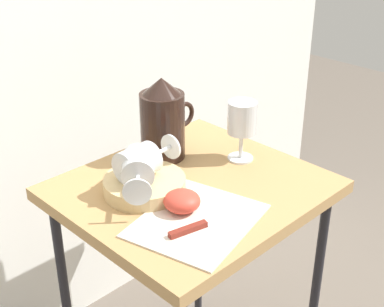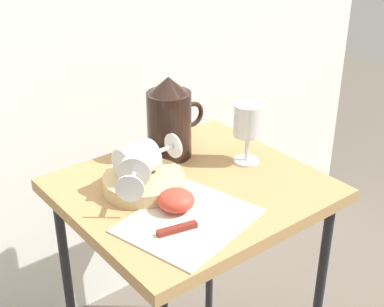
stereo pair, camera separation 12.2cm
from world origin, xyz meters
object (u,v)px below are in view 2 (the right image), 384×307
object	(u,v)px
pitcher	(170,124)
apple_half_left	(176,200)
knife	(192,225)
table	(192,208)
basket_tray	(144,182)
wine_glass_upright	(248,123)
wine_glass_tipped_far	(139,159)
wine_glass_tipped_near	(136,165)

from	to	relation	value
pitcher	apple_half_left	distance (m)	0.27
apple_half_left	knife	size ratio (longest dim) A/B	0.37
table	basket_tray	distance (m)	0.14
table	knife	bearing A→B (deg)	-128.28
pitcher	wine_glass_upright	bearing A→B (deg)	-49.37
basket_tray	knife	size ratio (longest dim) A/B	0.87
wine_glass_upright	knife	distance (m)	0.33
basket_tray	wine_glass_upright	size ratio (longest dim) A/B	1.21
pitcher	apple_half_left	bearing A→B (deg)	-123.47
pitcher	wine_glass_tipped_far	bearing A→B (deg)	-149.65
wine_glass_tipped_far	apple_half_left	world-z (taller)	wine_glass_tipped_far
wine_glass_tipped_near	apple_half_left	bearing A→B (deg)	-77.74
pitcher	apple_half_left	xyz separation A→B (m)	(-0.14, -0.22, -0.06)
apple_half_left	pitcher	bearing A→B (deg)	56.53
wine_glass_tipped_far	knife	distance (m)	0.21
pitcher	wine_glass_upright	distance (m)	0.19
table	apple_half_left	size ratio (longest dim) A/B	8.63
wine_glass_upright	wine_glass_tipped_near	size ratio (longest dim) A/B	0.96
pitcher	knife	size ratio (longest dim) A/B	0.98
basket_tray	pitcher	distance (m)	0.19
table	basket_tray	xyz separation A→B (m)	(-0.10, 0.05, 0.08)
basket_tray	knife	distance (m)	0.19
table	wine_glass_tipped_far	bearing A→B (deg)	147.70
wine_glass_tipped_near	apple_half_left	size ratio (longest dim) A/B	2.02
basket_tray	wine_glass_tipped_near	world-z (taller)	wine_glass_tipped_near
wine_glass_tipped_near	wine_glass_tipped_far	xyz separation A→B (m)	(0.02, 0.02, 0.00)
table	apple_half_left	xyz separation A→B (m)	(-0.09, -0.07, 0.09)
wine_glass_upright	wine_glass_tipped_far	world-z (taller)	wine_glass_upright
pitcher	wine_glass_tipped_near	xyz separation A→B (m)	(-0.17, -0.11, -0.01)
table	wine_glass_tipped_near	size ratio (longest dim) A/B	4.27
pitcher	wine_glass_tipped_far	xyz separation A→B (m)	(-0.15, -0.09, -0.01)
basket_tray	wine_glass_tipped_far	distance (m)	0.06
basket_tray	apple_half_left	distance (m)	0.12
wine_glass_tipped_far	knife	size ratio (longest dim) A/B	0.72
knife	wine_glass_upright	bearing A→B (deg)	26.82
pitcher	wine_glass_tipped_near	size ratio (longest dim) A/B	1.31
table	wine_glass_tipped_near	bearing A→B (deg)	158.56
wine_glass_upright	wine_glass_tipped_near	bearing A→B (deg)	171.97
wine_glass_upright	wine_glass_tipped_near	world-z (taller)	wine_glass_upright
knife	table	bearing A→B (deg)	51.72
wine_glass_tipped_near	apple_half_left	distance (m)	0.12
knife	apple_half_left	bearing A→B (deg)	78.02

